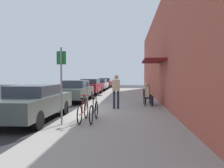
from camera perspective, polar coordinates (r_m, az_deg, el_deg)
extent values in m
plane|color=#2D2D30|center=(10.44, -10.09, -7.54)|extent=(60.00, 60.00, 0.00)
cube|color=#9E9B93|center=(12.05, 2.91, -5.90)|extent=(4.50, 32.00, 0.12)
cube|color=#BC5442|center=(12.16, 14.45, 8.79)|extent=(0.30, 32.00, 6.33)
cube|color=maroon|center=(11.82, 11.20, 6.24)|extent=(1.10, 2.80, 0.12)
cube|color=#47514C|center=(8.78, -20.76, -5.20)|extent=(1.80, 4.40, 0.66)
cube|color=#333D47|center=(8.86, -20.38, -1.62)|extent=(1.48, 2.11, 0.41)
cylinder|color=black|center=(9.78, -13.00, -6.32)|extent=(0.22, 0.64, 0.64)
cylinder|color=black|center=(10.38, -21.38, -5.92)|extent=(0.22, 0.64, 0.64)
cylinder|color=black|center=(7.28, -19.79, -9.36)|extent=(0.22, 0.64, 0.64)
cube|color=#47514C|center=(14.61, -10.00, -2.20)|extent=(1.80, 4.40, 0.64)
cube|color=#333D47|center=(14.73, -9.86, 0.05)|extent=(1.48, 2.11, 0.50)
cylinder|color=black|center=(15.79, -5.92, -3.03)|extent=(0.22, 0.64, 0.64)
cylinder|color=black|center=(16.17, -11.44, -2.94)|extent=(0.22, 0.64, 0.64)
cylinder|color=black|center=(13.13, -8.21, -4.10)|extent=(0.22, 0.64, 0.64)
cylinder|color=black|center=(13.59, -14.74, -3.94)|extent=(0.22, 0.64, 0.64)
cube|color=maroon|center=(19.81, -5.96, -0.95)|extent=(1.80, 4.40, 0.69)
cube|color=#333D47|center=(19.93, -5.88, 0.73)|extent=(1.48, 2.11, 0.46)
cylinder|color=black|center=(21.04, -3.12, -1.70)|extent=(0.22, 0.64, 0.64)
cylinder|color=black|center=(21.32, -7.34, -1.66)|extent=(0.22, 0.64, 0.64)
cylinder|color=black|center=(18.35, -4.35, -2.28)|extent=(0.22, 0.64, 0.64)
cylinder|color=black|center=(18.68, -9.15, -2.23)|extent=(0.22, 0.64, 0.64)
cube|color=#B7B7BC|center=(25.68, -3.39, -0.33)|extent=(1.80, 4.40, 0.59)
cube|color=#333D47|center=(25.81, -3.35, 0.86)|extent=(1.48, 2.11, 0.48)
cylinder|color=black|center=(26.94, -1.29, -0.83)|extent=(0.22, 0.64, 0.64)
cylinder|color=black|center=(27.16, -4.62, -0.82)|extent=(0.22, 0.64, 0.64)
cylinder|color=black|center=(24.24, -2.02, -1.18)|extent=(0.22, 0.64, 0.64)
cylinder|color=black|center=(24.48, -5.70, -1.15)|extent=(0.22, 0.64, 0.64)
cube|color=maroon|center=(30.89, -1.94, 0.13)|extent=(1.80, 4.40, 0.61)
cube|color=#333D47|center=(31.03, -1.91, 1.17)|extent=(1.48, 2.11, 0.51)
cylinder|color=black|center=(32.17, -0.24, -0.33)|extent=(0.22, 0.64, 0.64)
cylinder|color=black|center=(32.36, -3.03, -0.32)|extent=(0.22, 0.64, 0.64)
cylinder|color=black|center=(29.46, -0.74, -0.57)|extent=(0.22, 0.64, 0.64)
cylinder|color=black|center=(29.67, -3.78, -0.56)|extent=(0.22, 0.64, 0.64)
cylinder|color=slate|center=(11.01, -6.76, -3.49)|extent=(0.07, 0.07, 1.10)
cube|color=#383D42|center=(10.96, -6.78, -0.06)|extent=(0.12, 0.10, 0.22)
cylinder|color=gray|center=(7.17, -13.71, -0.60)|extent=(0.06, 0.06, 2.60)
cube|color=#19722D|center=(7.20, -13.73, 6.98)|extent=(0.32, 0.02, 0.44)
torus|color=black|center=(8.16, -4.32, -7.05)|extent=(0.04, 0.66, 0.66)
torus|color=black|center=(7.14, -5.72, -8.39)|extent=(0.04, 0.66, 0.66)
cylinder|color=black|center=(7.65, -4.97, -7.68)|extent=(0.04, 1.05, 0.04)
cylinder|color=black|center=(7.46, -5.18, -5.98)|extent=(0.04, 0.04, 0.50)
cube|color=black|center=(7.43, -5.19, -3.92)|extent=(0.10, 0.20, 0.06)
cylinder|color=black|center=(8.07, -4.38, -5.15)|extent=(0.03, 0.03, 0.56)
cylinder|color=black|center=(8.04, -4.39, -3.17)|extent=(0.46, 0.03, 0.03)
torus|color=black|center=(8.18, -7.09, -7.04)|extent=(0.04, 0.66, 0.66)
torus|color=black|center=(7.17, -8.89, -8.37)|extent=(0.04, 0.66, 0.66)
cylinder|color=maroon|center=(7.67, -7.93, -7.66)|extent=(0.04, 1.05, 0.04)
cylinder|color=maroon|center=(7.49, -8.20, -5.97)|extent=(0.04, 0.04, 0.50)
cube|color=black|center=(7.45, -8.21, -3.92)|extent=(0.10, 0.20, 0.06)
cylinder|color=maroon|center=(8.09, -7.17, -5.14)|extent=(0.03, 0.03, 0.56)
cylinder|color=maroon|center=(8.06, -7.18, -3.17)|extent=(0.46, 0.03, 0.03)
cylinder|color=black|center=(11.75, 11.12, -4.75)|extent=(0.04, 0.04, 0.45)
cylinder|color=black|center=(11.38, 10.84, -4.97)|extent=(0.04, 0.04, 0.45)
cylinder|color=black|center=(11.82, 9.29, -4.70)|extent=(0.04, 0.04, 0.45)
cylinder|color=black|center=(11.45, 8.95, -4.92)|extent=(0.04, 0.04, 0.45)
cube|color=black|center=(11.57, 10.06, -3.65)|extent=(0.54, 0.54, 0.03)
cube|color=black|center=(11.59, 9.07, -2.62)|extent=(0.14, 0.43, 0.40)
cylinder|color=#232838|center=(11.67, 11.01, -4.75)|extent=(0.11, 0.11, 0.47)
cylinder|color=#232838|center=(11.66, 10.38, -3.59)|extent=(0.38, 0.23, 0.14)
cylinder|color=#232838|center=(11.47, 10.86, -4.87)|extent=(0.11, 0.11, 0.47)
cylinder|color=#232838|center=(11.46, 10.22, -3.68)|extent=(0.38, 0.23, 0.14)
cube|color=#CCB28C|center=(11.56, 9.68, -2.14)|extent=(0.30, 0.40, 0.56)
sphere|color=tan|center=(11.53, 9.69, -0.11)|extent=(0.22, 0.22, 0.22)
cylinder|color=black|center=(12.62, 10.32, -4.26)|extent=(0.04, 0.04, 0.45)
cylinder|color=black|center=(12.26, 10.84, -4.46)|extent=(0.04, 0.04, 0.45)
cylinder|color=black|center=(12.51, 8.65, -4.31)|extent=(0.04, 0.04, 0.45)
cylinder|color=black|center=(12.15, 9.13, -4.50)|extent=(0.04, 0.04, 0.45)
cube|color=black|center=(12.36, 9.74, -3.28)|extent=(0.52, 0.52, 0.03)
cube|color=black|center=(12.28, 8.83, -2.34)|extent=(0.12, 0.44, 0.40)
cylinder|color=#232838|center=(12.53, 10.40, -4.26)|extent=(0.11, 0.11, 0.47)
cylinder|color=#232838|center=(12.47, 9.84, -3.20)|extent=(0.38, 0.21, 0.14)
cylinder|color=#232838|center=(12.34, 10.67, -4.36)|extent=(0.11, 0.11, 0.47)
cylinder|color=#232838|center=(12.28, 10.10, -3.29)|extent=(0.38, 0.21, 0.14)
cube|color=#CCB28C|center=(12.31, 9.40, -1.87)|extent=(0.29, 0.40, 0.56)
sphere|color=tan|center=(12.29, 9.41, 0.04)|extent=(0.22, 0.22, 0.22)
cylinder|color=#232838|center=(10.45, 0.58, -4.33)|extent=(0.12, 0.12, 0.90)
cylinder|color=#232838|center=(10.44, 1.68, -4.34)|extent=(0.12, 0.12, 0.90)
cube|color=#CCB28C|center=(10.39, 1.13, -0.33)|extent=(0.36, 0.22, 0.56)
sphere|color=tan|center=(10.38, 1.13, 1.93)|extent=(0.22, 0.22, 0.22)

